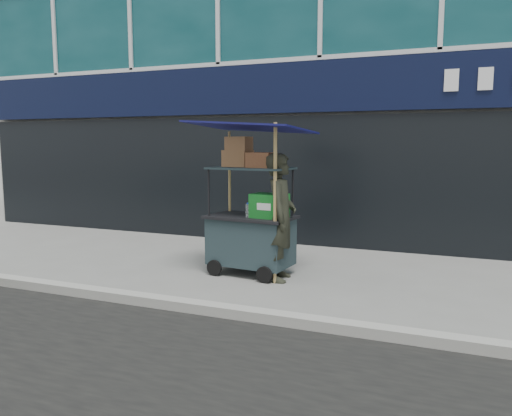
% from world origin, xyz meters
% --- Properties ---
extents(ground, '(80.00, 80.00, 0.00)m').
position_xyz_m(ground, '(0.00, 0.00, 0.00)').
color(ground, slate).
rests_on(ground, ground).
extents(curb, '(80.00, 0.18, 0.12)m').
position_xyz_m(curb, '(0.00, -0.20, 0.06)').
color(curb, '#97968E').
rests_on(curb, ground).
extents(vendor_cart, '(1.75, 1.32, 2.21)m').
position_xyz_m(vendor_cart, '(-0.36, 1.58, 0.78)').
color(vendor_cart, '#1C2C2F').
rests_on(vendor_cart, ground).
extents(vendor_man, '(0.53, 0.71, 1.76)m').
position_xyz_m(vendor_man, '(0.13, 1.44, 0.88)').
color(vendor_man, '#26281D').
rests_on(vendor_man, ground).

